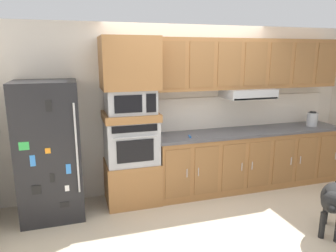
# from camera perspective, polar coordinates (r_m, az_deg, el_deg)

# --- Properties ---
(ground_plane) EXTENTS (9.60, 9.60, 0.00)m
(ground_plane) POSITION_cam_1_polar(r_m,az_deg,el_deg) (4.33, 8.40, -15.83)
(ground_plane) COLOR beige
(back_kitchen_wall) EXTENTS (6.20, 0.12, 2.50)m
(back_kitchen_wall) POSITION_cam_1_polar(r_m,az_deg,el_deg) (4.89, 3.30, 3.22)
(back_kitchen_wall) COLOR beige
(back_kitchen_wall) RESTS_ON ground
(refrigerator) EXTENTS (0.76, 0.73, 1.76)m
(refrigerator) POSITION_cam_1_polar(r_m,az_deg,el_deg) (4.27, -20.74, -4.18)
(refrigerator) COLOR black
(refrigerator) RESTS_ON ground
(oven_base_cabinet) EXTENTS (0.74, 0.62, 0.60)m
(oven_base_cabinet) POSITION_cam_1_polar(r_m,az_deg,el_deg) (4.58, -6.53, -9.94)
(oven_base_cabinet) COLOR #996638
(oven_base_cabinet) RESTS_ON ground
(built_in_oven) EXTENTS (0.70, 0.62, 0.60)m
(built_in_oven) POSITION_cam_1_polar(r_m,az_deg,el_deg) (4.38, -6.72, -2.70)
(built_in_oven) COLOR #A8AAAF
(built_in_oven) RESTS_ON oven_base_cabinet
(appliance_mid_shelf) EXTENTS (0.74, 0.62, 0.10)m
(appliance_mid_shelf) POSITION_cam_1_polar(r_m,az_deg,el_deg) (4.30, -6.85, 1.80)
(appliance_mid_shelf) COLOR #996638
(appliance_mid_shelf) RESTS_ON built_in_oven
(microwave) EXTENTS (0.64, 0.54, 0.32)m
(microwave) POSITION_cam_1_polar(r_m,az_deg,el_deg) (4.26, -6.92, 4.56)
(microwave) COLOR #A8AAAF
(microwave) RESTS_ON appliance_mid_shelf
(appliance_upper_cabinet) EXTENTS (0.74, 0.62, 0.68)m
(appliance_upper_cabinet) POSITION_cam_1_polar(r_m,az_deg,el_deg) (4.22, -7.12, 11.30)
(appliance_upper_cabinet) COLOR #996638
(appliance_upper_cabinet) RESTS_ON microwave
(lower_cabinet_run) EXTENTS (3.01, 0.63, 0.88)m
(lower_cabinet_run) POSITION_cam_1_polar(r_m,az_deg,el_deg) (5.18, 14.42, -5.88)
(lower_cabinet_run) COLOR #996638
(lower_cabinet_run) RESTS_ON ground
(countertop_slab) EXTENTS (3.05, 0.64, 0.04)m
(countertop_slab) POSITION_cam_1_polar(r_m,az_deg,el_deg) (5.05, 14.68, -0.92)
(countertop_slab) COLOR #4C4C51
(countertop_slab) RESTS_ON lower_cabinet_run
(backsplash_panel) EXTENTS (3.05, 0.02, 0.50)m
(backsplash_panel) POSITION_cam_1_polar(r_m,az_deg,el_deg) (5.24, 13.21, 2.67)
(backsplash_panel) COLOR silver
(backsplash_panel) RESTS_ON countertop_slab
(upper_cabinet_with_hood) EXTENTS (3.01, 0.48, 0.88)m
(upper_cabinet_with_hood) POSITION_cam_1_polar(r_m,az_deg,el_deg) (5.02, 14.59, 10.58)
(upper_cabinet_with_hood) COLOR #996638
(upper_cabinet_with_hood) RESTS_ON backsplash_panel
(screwdriver) EXTENTS (0.15, 0.13, 0.03)m
(screwdriver) POSITION_cam_1_polar(r_m,az_deg,el_deg) (4.46, 4.11, -1.89)
(screwdriver) COLOR blue
(screwdriver) RESTS_ON countertop_slab
(electric_kettle) EXTENTS (0.17, 0.17, 0.24)m
(electric_kettle) POSITION_cam_1_polar(r_m,az_deg,el_deg) (5.65, 24.75, 1.14)
(electric_kettle) COLOR #A8AAAF
(electric_kettle) RESTS_ON countertop_slab
(dog) EXTENTS (0.76, 0.68, 0.68)m
(dog) POSITION_cam_1_polar(r_m,az_deg,el_deg) (4.13, 27.93, -11.74)
(dog) COLOR black
(dog) RESTS_ON ground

